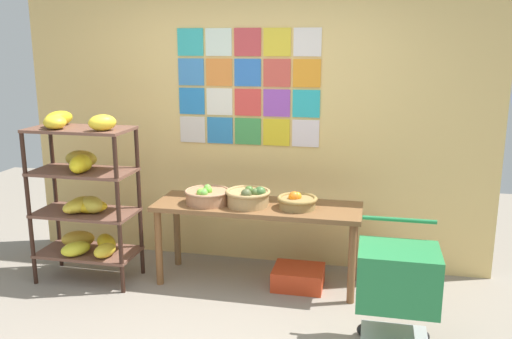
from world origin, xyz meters
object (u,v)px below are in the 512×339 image
(shopping_cart, at_px, (397,281))
(produce_crate_under_table, at_px, (298,277))
(banana_shelf_unit, at_px, (83,192))
(fruit_basket_back_left, at_px, (249,197))
(display_table, at_px, (257,215))
(fruit_basket_centre, at_px, (207,196))
(fruit_basket_right, at_px, (297,201))

(shopping_cart, bearing_deg, produce_crate_under_table, 128.15)
(banana_shelf_unit, bearing_deg, fruit_basket_back_left, 8.08)
(display_table, height_order, shopping_cart, shopping_cart)
(produce_crate_under_table, bearing_deg, display_table, 176.95)
(fruit_basket_centre, xyz_separation_m, fruit_basket_right, (0.76, 0.03, -0.01))
(display_table, bearing_deg, fruit_basket_back_left, -137.62)
(display_table, xyz_separation_m, shopping_cart, (1.12, -0.86, -0.11))
(display_table, height_order, produce_crate_under_table, display_table)
(display_table, bearing_deg, shopping_cart, -37.40)
(shopping_cart, bearing_deg, fruit_basket_back_left, 141.78)
(fruit_basket_back_left, height_order, shopping_cart, fruit_basket_back_left)
(banana_shelf_unit, height_order, fruit_basket_centre, banana_shelf_unit)
(display_table, bearing_deg, produce_crate_under_table, -3.05)
(fruit_basket_right, distance_m, shopping_cart, 1.17)
(display_table, xyz_separation_m, fruit_basket_right, (0.34, -0.03, 0.15))
(banana_shelf_unit, distance_m, fruit_basket_right, 1.81)
(fruit_basket_centre, bearing_deg, fruit_basket_right, 2.18)
(fruit_basket_centre, relative_size, shopping_cart, 0.44)
(banana_shelf_unit, relative_size, produce_crate_under_table, 3.49)
(fruit_basket_back_left, height_order, produce_crate_under_table, fruit_basket_back_left)
(fruit_basket_right, xyz_separation_m, fruit_basket_back_left, (-0.40, -0.03, 0.02))
(banana_shelf_unit, xyz_separation_m, fruit_basket_centre, (1.03, 0.20, -0.03))
(produce_crate_under_table, distance_m, shopping_cart, 1.21)
(fruit_basket_centre, distance_m, fruit_basket_back_left, 0.36)
(fruit_basket_right, xyz_separation_m, shopping_cart, (0.79, -0.83, -0.25))
(banana_shelf_unit, xyz_separation_m, produce_crate_under_table, (1.81, 0.23, -0.71))
(fruit_basket_back_left, xyz_separation_m, produce_crate_under_table, (0.42, 0.04, -0.70))
(produce_crate_under_table, bearing_deg, fruit_basket_right, -155.92)
(fruit_basket_back_left, distance_m, shopping_cart, 1.46)
(fruit_basket_centre, relative_size, fruit_basket_right, 1.16)
(fruit_basket_centre, bearing_deg, shopping_cart, -27.44)
(display_table, height_order, fruit_basket_centre, fruit_basket_centre)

